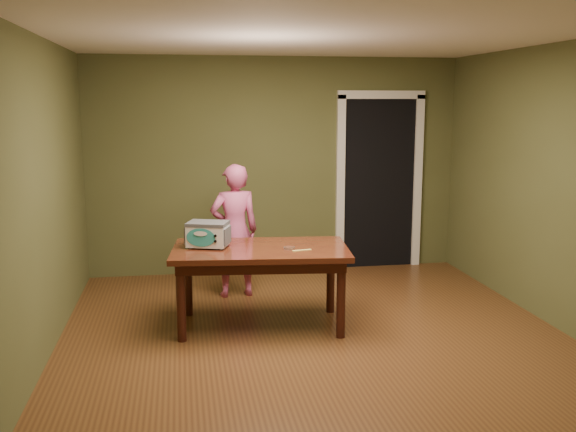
# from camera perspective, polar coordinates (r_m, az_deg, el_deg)

# --- Properties ---
(floor) EXTENTS (5.00, 5.00, 0.00)m
(floor) POSITION_cam_1_polar(r_m,az_deg,el_deg) (5.69, 2.78, -11.21)
(floor) COLOR brown
(floor) RESTS_ON ground
(room_shell) EXTENTS (4.52, 5.02, 2.61)m
(room_shell) POSITION_cam_1_polar(r_m,az_deg,el_deg) (5.31, 2.94, 6.20)
(room_shell) COLOR #4F532C
(room_shell) RESTS_ON ground
(doorway) EXTENTS (1.10, 0.66, 2.25)m
(doorway) POSITION_cam_1_polar(r_m,az_deg,el_deg) (8.38, 7.47, 3.12)
(doorway) COLOR black
(doorway) RESTS_ON ground
(dining_table) EXTENTS (1.68, 1.06, 0.75)m
(dining_table) POSITION_cam_1_polar(r_m,az_deg,el_deg) (5.91, -2.47, -3.76)
(dining_table) COLOR #3E170E
(dining_table) RESTS_ON floor
(toy_oven) EXTENTS (0.44, 0.36, 0.24)m
(toy_oven) POSITION_cam_1_polar(r_m,az_deg,el_deg) (5.92, -7.14, -1.55)
(toy_oven) COLOR #4C4F54
(toy_oven) RESTS_ON dining_table
(baking_pan) EXTENTS (0.10, 0.10, 0.02)m
(baking_pan) POSITION_cam_1_polar(r_m,az_deg,el_deg) (5.82, 0.11, -2.84)
(baking_pan) COLOR silver
(baking_pan) RESTS_ON dining_table
(spatula) EXTENTS (0.18, 0.06, 0.01)m
(spatula) POSITION_cam_1_polar(r_m,az_deg,el_deg) (5.76, 1.25, -3.07)
(spatula) COLOR #EEDA67
(spatula) RESTS_ON dining_table
(child) EXTENTS (0.56, 0.40, 1.43)m
(child) POSITION_cam_1_polar(r_m,az_deg,el_deg) (6.84, -4.77, -1.32)
(child) COLOR #C95283
(child) RESTS_ON floor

